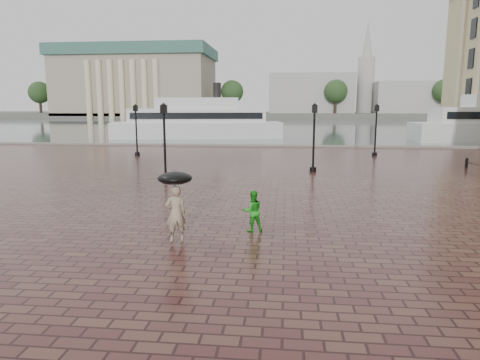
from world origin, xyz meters
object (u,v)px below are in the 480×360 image
object	(u,v)px
street_lamps	(251,133)
child_pedestrian	(253,211)
ferry_near	(197,122)
adult_pedestrian	(176,213)

from	to	relation	value
street_lamps	child_pedestrian	xyz separation A→B (m)	(1.55, -17.83, -1.60)
ferry_near	street_lamps	bearing A→B (deg)	-80.88
child_pedestrian	adult_pedestrian	bearing A→B (deg)	10.58
street_lamps	ferry_near	xyz separation A→B (m)	(-9.47, 25.96, -0.07)
child_pedestrian	ferry_near	size ratio (longest dim) A/B	0.06
street_lamps	adult_pedestrian	bearing A→B (deg)	-92.47
street_lamps	adult_pedestrian	size ratio (longest dim) A/B	11.72
ferry_near	child_pedestrian	bearing A→B (deg)	-86.80
adult_pedestrian	ferry_near	xyz separation A→B (m)	(-8.64, 45.13, 1.34)
adult_pedestrian	child_pedestrian	bearing A→B (deg)	-174.75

